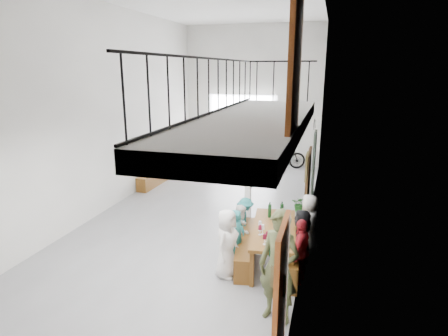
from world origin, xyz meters
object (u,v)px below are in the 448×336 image
(bench_inner, at_px, (245,247))
(host_standing, at_px, (279,267))
(tasting_table, at_px, (274,232))
(serving_counter, at_px, (209,151))
(oak_barrel, at_px, (181,161))
(bicycle_near, at_px, (245,155))
(side_bench, at_px, (153,179))

(bench_inner, relative_size, host_standing, 1.14)
(tasting_table, bearing_deg, serving_counter, 110.21)
(host_standing, bearing_deg, serving_counter, 135.62)
(oak_barrel, bearing_deg, tasting_table, -52.69)
(host_standing, bearing_deg, bench_inner, 138.61)
(tasting_table, xyz_separation_m, bench_inner, (-0.60, 0.09, -0.47))
(serving_counter, bearing_deg, oak_barrel, -102.59)
(oak_barrel, bearing_deg, bench_inner, -56.18)
(tasting_table, distance_m, bench_inner, 0.76)
(tasting_table, xyz_separation_m, oak_barrel, (-4.41, 5.78, -0.24))
(tasting_table, bearing_deg, host_standing, -85.76)
(oak_barrel, relative_size, bicycle_near, 0.53)
(tasting_table, relative_size, bench_inner, 1.02)
(bicycle_near, bearing_deg, tasting_table, -147.54)
(bench_inner, xyz_separation_m, serving_counter, (-3.35, 7.66, 0.25))
(side_bench, height_order, bicycle_near, bicycle_near)
(side_bench, bearing_deg, tasting_table, -40.97)
(side_bench, distance_m, bicycle_near, 4.17)
(side_bench, xyz_separation_m, host_standing, (5.03, -5.78, 0.68))
(bench_inner, bearing_deg, serving_counter, 103.47)
(host_standing, bearing_deg, oak_barrel, 143.60)
(bench_inner, xyz_separation_m, host_standing, (0.93, -1.79, 0.67))
(tasting_table, height_order, bench_inner, tasting_table)
(tasting_table, distance_m, oak_barrel, 7.28)
(side_bench, height_order, serving_counter, serving_counter)
(bench_inner, xyz_separation_m, side_bench, (-4.10, 3.99, -0.01))
(oak_barrel, xyz_separation_m, host_standing, (4.74, -7.48, 0.45))
(bench_inner, height_order, bicycle_near, bicycle_near)
(tasting_table, relative_size, host_standing, 1.16)
(serving_counter, relative_size, bicycle_near, 1.05)
(side_bench, relative_size, host_standing, 0.89)
(serving_counter, relative_size, host_standing, 1.01)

